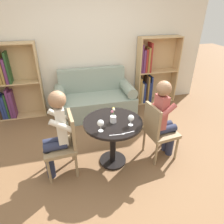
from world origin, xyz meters
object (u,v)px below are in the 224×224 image
bookshelf_left (9,84)px  chair_left (64,142)px  couch (95,100)px  wine_glass_left (101,123)px  chair_right (158,130)px  person_left (56,133)px  person_right (164,118)px  bookshelf_right (151,74)px  flower_vase (113,118)px  wine_glass_right (131,118)px

bookshelf_left → chair_left: (0.97, -1.85, -0.23)m
couch → wine_glass_left: (-0.20, -1.75, 0.52)m
bookshelf_left → chair_right: size_ratio=1.67×
couch → chair_right: (0.67, -1.61, 0.18)m
person_left → person_right: 1.52m
chair_left → person_right: person_right is taller
bookshelf_left → bookshelf_right: size_ratio=1.00×
bookshelf_right → chair_right: bookshelf_right is taller
bookshelf_left → flower_vase: (1.64, -1.86, 0.07)m
wine_glass_right → flower_vase: flower_vase is taller
bookshelf_left → flower_vase: bearing=-48.6°
wine_glass_left → flower_vase: 0.26m
flower_vase → bookshelf_right: bearing=53.6°
couch → wine_glass_right: 1.80m
couch → chair_right: 1.76m
wine_glass_left → wine_glass_right: size_ratio=1.05×
bookshelf_right → flower_vase: (-1.37, -1.86, 0.10)m
couch → bookshelf_right: bookshelf_right is taller
bookshelf_right → person_right: bearing=-108.1°
couch → wine_glass_right: (0.21, -1.72, 0.51)m
person_right → wine_glass_left: person_right is taller
couch → wine_glass_left: size_ratio=10.24×
chair_right → wine_glass_left: bearing=92.0°
wine_glass_left → person_right: bearing=9.6°
couch → flower_vase: flower_vase is taller
couch → flower_vase: bearing=-90.1°
wine_glass_left → flower_vase: flower_vase is taller
couch → person_left: 1.80m
chair_left → person_right: bearing=84.8°
wine_glass_left → flower_vase: (0.20, 0.16, -0.04)m
wine_glass_right → chair_right: bearing=12.9°
person_right → flower_vase: (-0.76, 0.00, 0.12)m
couch → chair_left: size_ratio=1.82×
bookshelf_right → wine_glass_left: size_ratio=9.40×
bookshelf_left → person_right: (2.40, -1.86, -0.05)m
bookshelf_left → chair_left: bookshelf_left is taller
person_right → couch: bearing=18.2°
person_right → chair_right: bearing=95.0°
wine_glass_left → person_left: bearing=163.7°
bookshelf_right → chair_right: (-0.69, -1.88, -0.19)m
person_right → wine_glass_left: bearing=92.3°
bookshelf_left → wine_glass_right: size_ratio=9.89×
bookshelf_left → person_left: (0.88, -1.86, -0.05)m
chair_right → person_left: person_left is taller
bookshelf_right → person_right: (-0.61, -1.86, -0.02)m
chair_left → person_right: (1.43, -0.01, 0.18)m
chair_right → flower_vase: size_ratio=4.17×
bookshelf_right → chair_right: 2.01m
bookshelf_left → wine_glass_left: 2.48m
chair_left → bookshelf_left: bearing=-157.1°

